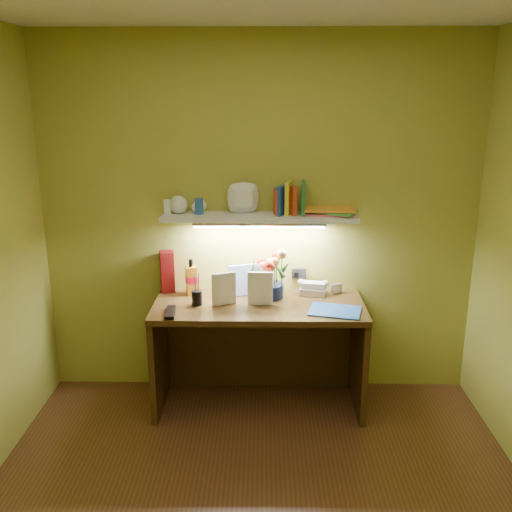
{
  "coord_description": "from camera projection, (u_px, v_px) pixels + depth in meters",
  "views": [
    {
      "loc": [
        0.03,
        -2.34,
        2.11
      ],
      "look_at": [
        -0.02,
        1.35,
        1.04
      ],
      "focal_mm": 40.0,
      "sensor_mm": 36.0,
      "label": 1
    }
  ],
  "objects": [
    {
      "name": "pen_cup",
      "position": [
        197.0,
        293.0,
        3.74
      ],
      "size": [
        0.09,
        0.09,
        0.17
      ],
      "primitive_type": "cylinder",
      "rotation": [
        0.0,
        0.0,
        -0.33
      ],
      "color": "black",
      "rests_on": "desk"
    },
    {
      "name": "desk_book_a",
      "position": [
        212.0,
        290.0,
        3.71
      ],
      "size": [
        0.16,
        0.07,
        0.22
      ],
      "primitive_type": "imported",
      "rotation": [
        0.0,
        0.0,
        0.3
      ],
      "color": "white",
      "rests_on": "desk"
    },
    {
      "name": "desk_clock",
      "position": [
        336.0,
        289.0,
        3.97
      ],
      "size": [
        0.08,
        0.06,
        0.07
      ],
      "primitive_type": "cube",
      "rotation": [
        0.0,
        0.0,
        0.43
      ],
      "color": "#B0B1B5",
      "rests_on": "desk"
    },
    {
      "name": "desk",
      "position": [
        259.0,
        355.0,
        3.88
      ],
      "size": [
        1.4,
        0.6,
        0.75
      ],
      "primitive_type": "cube",
      "color": "#39200F",
      "rests_on": "ground"
    },
    {
      "name": "tv_remote",
      "position": [
        170.0,
        312.0,
        3.6
      ],
      "size": [
        0.07,
        0.21,
        0.02
      ],
      "primitive_type": "cube",
      "rotation": [
        0.0,
        0.0,
        0.09
      ],
      "color": "black",
      "rests_on": "desk"
    },
    {
      "name": "whisky_box",
      "position": [
        167.0,
        272.0,
        3.98
      ],
      "size": [
        0.11,
        0.11,
        0.29
      ],
      "primitive_type": "cube",
      "rotation": [
        0.0,
        0.0,
        0.25
      ],
      "color": "#600A0B",
      "rests_on": "desk"
    },
    {
      "name": "art_card",
      "position": [
        244.0,
        280.0,
        3.93
      ],
      "size": [
        0.21,
        0.11,
        0.21
      ],
      "primitive_type": null,
      "rotation": [
        0.0,
        0.0,
        0.32
      ],
      "color": "silver",
      "rests_on": "desk"
    },
    {
      "name": "blue_folder",
      "position": [
        335.0,
        311.0,
        3.65
      ],
      "size": [
        0.37,
        0.31,
        0.01
      ],
      "primitive_type": "cube",
      "rotation": [
        0.0,
        0.0,
        -0.23
      ],
      "color": "#265BB5",
      "rests_on": "desk"
    },
    {
      "name": "whisky_bottle",
      "position": [
        191.0,
        277.0,
        3.92
      ],
      "size": [
        0.09,
        0.09,
        0.25
      ],
      "primitive_type": null,
      "rotation": [
        0.0,
        0.0,
        0.33
      ],
      "color": "#B46A12",
      "rests_on": "desk"
    },
    {
      "name": "flower_bouquet",
      "position": [
        270.0,
        274.0,
        3.86
      ],
      "size": [
        0.28,
        0.28,
        0.34
      ],
      "primitive_type": null,
      "rotation": [
        0.0,
        0.0,
        0.43
      ],
      "color": "#0D1637",
      "rests_on": "desk"
    },
    {
      "name": "wall_shelf",
      "position": [
        264.0,
        212.0,
        3.79
      ],
      "size": [
        1.32,
        0.33,
        0.25
      ],
      "color": "white",
      "rests_on": "ground"
    },
    {
      "name": "desk_book_b",
      "position": [
        248.0,
        288.0,
        3.74
      ],
      "size": [
        0.17,
        0.03,
        0.23
      ],
      "primitive_type": "imported",
      "rotation": [
        0.0,
        0.0,
        -0.07
      ],
      "color": "white",
      "rests_on": "desk"
    },
    {
      "name": "telephone",
      "position": [
        313.0,
        287.0,
        3.94
      ],
      "size": [
        0.2,
        0.16,
        0.11
      ],
      "primitive_type": null,
      "rotation": [
        0.0,
        0.0,
        -0.16
      ],
      "color": "beige",
      "rests_on": "desk"
    }
  ]
}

